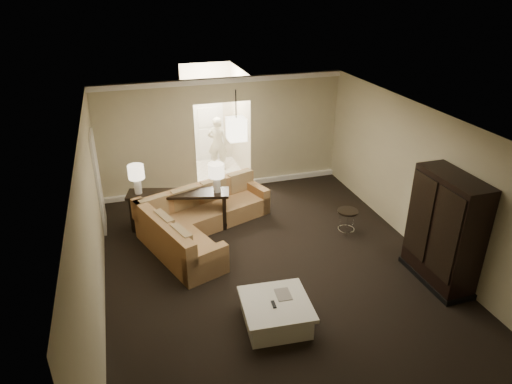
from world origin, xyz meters
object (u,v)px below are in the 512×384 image
object	(u,v)px
console_table	(179,206)
armoire	(444,233)
coffee_table	(276,313)
person	(218,141)
sectional_sofa	(199,221)
drink_table	(347,217)

from	to	relation	value
console_table	armoire	size ratio (longest dim) A/B	1.07
coffee_table	console_table	xyz separation A→B (m)	(-0.97, 3.49, 0.27)
coffee_table	armoire	size ratio (longest dim) A/B	0.55
person	sectional_sofa	bearing A→B (deg)	93.20
sectional_sofa	drink_table	distance (m)	3.09
armoire	console_table	bearing A→B (deg)	141.61
sectional_sofa	console_table	size ratio (longest dim) A/B	1.40
console_table	person	xyz separation A→B (m)	(1.51, 2.94, 0.34)
armoire	person	xyz separation A→B (m)	(-2.58, 6.18, -0.14)
armoire	drink_table	world-z (taller)	armoire
console_table	armoire	world-z (taller)	armoire
armoire	person	distance (m)	6.70
armoire	person	bearing A→B (deg)	112.66
armoire	coffee_table	bearing A→B (deg)	-175.46
coffee_table	sectional_sofa	bearing A→B (deg)	102.10
sectional_sofa	armoire	world-z (taller)	armoire
drink_table	armoire	bearing A→B (deg)	-68.02
person	drink_table	bearing A→B (deg)	135.12
console_table	armoire	bearing A→B (deg)	-23.95
coffee_table	person	world-z (taller)	person
coffee_table	armoire	xyz separation A→B (m)	(3.12, 0.25, 0.76)
sectional_sofa	console_table	bearing A→B (deg)	103.51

